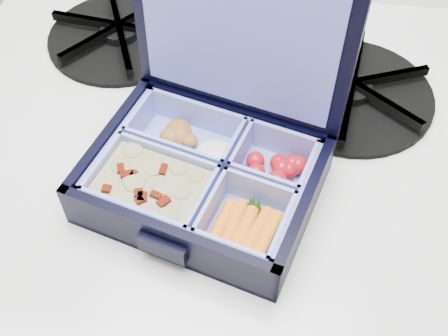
% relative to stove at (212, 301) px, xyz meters
% --- Properties ---
extents(stove, '(0.60, 0.60, 0.90)m').
position_rel_stove_xyz_m(stove, '(0.00, 0.00, 0.00)').
color(stove, white).
rests_on(stove, floor).
extents(bento_box, '(0.24, 0.21, 0.05)m').
position_rel_stove_xyz_m(bento_box, '(0.01, -0.10, 0.47)').
color(bento_box, black).
rests_on(bento_box, stove).
extents(burner_grate, '(0.24, 0.24, 0.03)m').
position_rel_stove_xyz_m(burner_grate, '(0.15, 0.06, 0.46)').
color(burner_grate, black).
rests_on(burner_grate, stove).
extents(burner_grate_rear, '(0.20, 0.20, 0.02)m').
position_rel_stove_xyz_m(burner_grate_rear, '(-0.12, 0.12, 0.46)').
color(burner_grate_rear, black).
rests_on(burner_grate_rear, stove).
extents(fork, '(0.12, 0.15, 0.01)m').
position_rel_stove_xyz_m(fork, '(0.11, 0.03, 0.45)').
color(fork, '#A19DB3').
rests_on(fork, stove).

